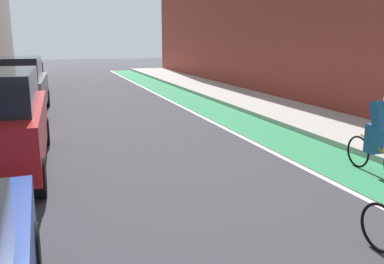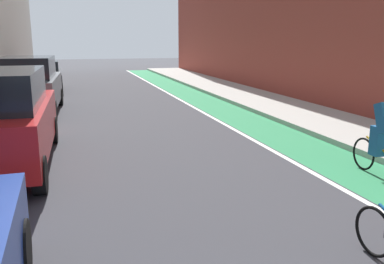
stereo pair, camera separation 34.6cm
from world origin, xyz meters
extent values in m
plane|color=#38383D|center=(0.00, 15.56, 0.00)|extent=(86.04, 86.04, 0.00)
cube|color=#2D8451|center=(3.51, 17.56, 0.00)|extent=(1.60, 39.11, 0.00)
cube|color=white|center=(2.61, 17.56, 0.00)|extent=(0.12, 39.11, 0.00)
cube|color=#A8A59E|center=(5.69, 17.56, 0.07)|extent=(2.76, 39.11, 0.14)
cylinder|color=black|center=(-2.48, 6.80, 0.33)|extent=(0.23, 0.66, 0.66)
cylinder|color=black|center=(-2.36, 13.05, 0.33)|extent=(0.23, 0.66, 0.66)
cylinder|color=black|center=(-2.43, 9.39, 0.33)|extent=(0.23, 0.66, 0.66)
cube|color=#595B60|center=(-3.26, 17.64, 0.80)|extent=(2.07, 4.62, 0.95)
cube|color=black|center=(-3.27, 17.41, 1.60)|extent=(1.78, 2.79, 0.75)
cylinder|color=black|center=(-2.33, 19.33, 0.33)|extent=(0.24, 0.67, 0.66)
cylinder|color=black|center=(-2.46, 15.88, 0.33)|extent=(0.24, 0.67, 0.66)
cube|color=black|center=(-3.26, 23.81, 0.68)|extent=(2.01, 4.57, 0.70)
cube|color=black|center=(-3.26, 23.59, 1.26)|extent=(1.71, 1.94, 0.55)
cylinder|color=black|center=(-4.17, 25.50, 0.33)|extent=(0.24, 0.67, 0.66)
cylinder|color=black|center=(-2.44, 25.54, 0.33)|extent=(0.24, 0.67, 0.66)
cylinder|color=black|center=(-4.09, 22.08, 0.33)|extent=(0.24, 0.67, 0.66)
cylinder|color=black|center=(-2.35, 22.12, 0.33)|extent=(0.24, 0.67, 0.66)
torus|color=black|center=(1.55, 6.13, 0.31)|extent=(0.06, 0.62, 0.62)
torus|color=black|center=(3.68, 9.01, 0.33)|extent=(0.06, 0.65, 0.65)
cylinder|color=gold|center=(3.66, 8.48, 0.55)|extent=(0.07, 0.96, 0.33)
cylinder|color=gold|center=(3.67, 8.67, 0.63)|extent=(0.04, 0.12, 0.55)
cube|color=#1E598C|center=(3.67, 8.59, 0.70)|extent=(0.29, 0.25, 0.56)
cube|color=#1E598C|center=(3.66, 8.46, 1.16)|extent=(0.33, 0.41, 0.60)
camera|label=1|loc=(-2.14, 2.48, 2.56)|focal=38.50mm
camera|label=2|loc=(-1.81, 2.38, 2.56)|focal=38.50mm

